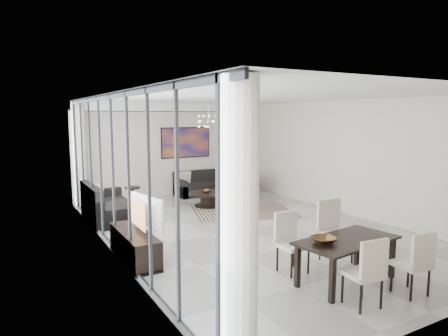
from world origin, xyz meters
TOP-DOWN VIEW (x-y plane):
  - room_shell at (0.46, 0.00)m, footprint 6.00×9.00m
  - window_wall at (-2.86, 0.00)m, footprint 0.37×8.95m
  - soffit at (0.00, 4.30)m, footprint 5.98×0.40m
  - painting at (0.50, 4.47)m, footprint 1.68×0.04m
  - chandelier at (0.30, 2.50)m, footprint 0.66×0.66m
  - rug at (0.79, 1.53)m, footprint 2.97×2.58m
  - coffee_table at (0.28, 2.45)m, footprint 1.11×1.11m
  - bowl_coffee at (0.20, 2.49)m, footprint 0.27×0.27m
  - sofa_main at (1.04, 4.07)m, footprint 2.06×0.84m
  - loveseat at (-2.55, 2.29)m, footprint 1.00×1.78m
  - armchair at (1.59, 3.05)m, footprint 0.91×0.96m
  - side_table at (-1.61, 3.34)m, footprint 0.42×0.42m
  - tv_console at (-2.76, -0.59)m, footprint 0.46×1.63m
  - television at (-2.60, -0.55)m, footprint 0.33×1.05m
  - dining_table at (-0.25, -3.10)m, footprint 1.71×1.00m
  - dining_chair_sw at (-0.66, -3.84)m, footprint 0.48×0.48m
  - dining_chair_se at (0.22, -3.92)m, footprint 0.46×0.46m
  - dining_chair_nw at (-0.71, -2.31)m, footprint 0.46×0.46m
  - dining_chair_ne at (0.26, -2.28)m, footprint 0.52×0.52m
  - bowl_dining at (-0.68, -3.06)m, footprint 0.41×0.41m

SIDE VIEW (x-z plane):
  - rug at x=0.79m, z-range 0.00..0.01m
  - coffee_table at x=0.28m, z-range 0.03..0.42m
  - sofa_main at x=1.04m, z-range -0.12..0.63m
  - tv_console at x=-2.76m, z-range 0.00..0.51m
  - armchair at x=1.59m, z-range -0.12..0.67m
  - loveseat at x=-2.55m, z-range -0.14..0.75m
  - side_table at x=-1.61m, z-range 0.10..0.68m
  - bowl_coffee at x=0.20m, z-range 0.39..0.46m
  - dining_chair_se at x=0.22m, z-range 0.07..1.01m
  - dining_chair_sw at x=-0.66m, z-range 0.07..1.03m
  - dining_chair_nw at x=-0.71m, z-range 0.07..1.04m
  - dining_table at x=-0.25m, z-range 0.25..0.92m
  - dining_chair_ne at x=0.26m, z-range 0.08..1.14m
  - bowl_dining at x=-0.68m, z-range 0.67..0.76m
  - television at x=-2.60m, z-range 0.51..1.11m
  - room_shell at x=0.46m, z-range 0.00..2.90m
  - window_wall at x=-2.86m, z-range 0.02..2.92m
  - painting at x=0.50m, z-range 1.16..2.14m
  - chandelier at x=0.30m, z-range 2.00..2.71m
  - soffit at x=0.00m, z-range 2.64..2.90m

